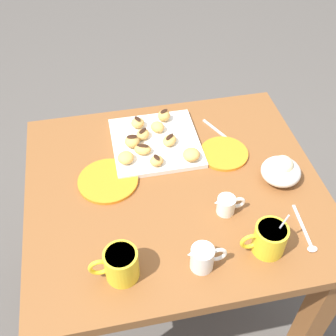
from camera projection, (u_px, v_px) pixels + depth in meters
name	position (u px, v px, depth m)	size (l,w,h in m)	color
ground_plane	(173.00, 297.00, 1.79)	(8.00, 8.00, 0.00)	#514C47
dining_table	(174.00, 213.00, 1.39)	(0.89, 0.80, 0.70)	brown
pastry_plate_square	(156.00, 143.00, 1.41)	(0.28, 0.28, 0.02)	white
coffee_mug_yellow_left	(269.00, 238.00, 1.10)	(0.12, 0.09, 0.13)	yellow
coffee_mug_yellow_right	(120.00, 264.00, 1.04)	(0.12, 0.09, 0.09)	yellow
cream_pitcher_white	(203.00, 257.00, 1.07)	(0.10, 0.06, 0.07)	white
ice_cream_bowl	(281.00, 170.00, 1.28)	(0.12, 0.12, 0.09)	white
chocolate_sauce_pitcher	(227.00, 204.00, 1.20)	(0.09, 0.05, 0.06)	white
saucer_orange_left	(108.00, 181.00, 1.30)	(0.18, 0.18, 0.01)	orange
saucer_orange_right	(224.00, 153.00, 1.38)	(0.16, 0.16, 0.01)	orange
loose_spoon_near_saucer	(306.00, 234.00, 1.16)	(0.03, 0.16, 0.01)	silver
loose_spoon_by_plate	(223.00, 135.00, 1.45)	(0.08, 0.15, 0.01)	silver
beignet_0	(143.00, 149.00, 1.36)	(0.05, 0.04, 0.03)	#DBA351
chocolate_drizzle_0	(143.00, 146.00, 1.35)	(0.04, 0.01, 0.01)	black
beignet_1	(132.00, 141.00, 1.38)	(0.05, 0.05, 0.04)	#DBA351
chocolate_drizzle_1	(132.00, 137.00, 1.36)	(0.03, 0.02, 0.01)	black
beignet_2	(170.00, 140.00, 1.39)	(0.05, 0.04, 0.03)	#DBA351
chocolate_drizzle_2	(170.00, 137.00, 1.38)	(0.04, 0.01, 0.01)	black
beignet_3	(164.00, 116.00, 1.47)	(0.04, 0.04, 0.04)	#DBA351
chocolate_drizzle_3	(164.00, 111.00, 1.45)	(0.03, 0.01, 0.01)	black
beignet_4	(143.00, 134.00, 1.41)	(0.05, 0.04, 0.03)	#DBA351
chocolate_drizzle_4	(143.00, 131.00, 1.40)	(0.03, 0.01, 0.01)	black
beignet_5	(157.00, 161.00, 1.32)	(0.04, 0.04, 0.03)	#DBA351
chocolate_drizzle_5	(157.00, 157.00, 1.31)	(0.03, 0.02, 0.01)	black
beignet_6	(138.00, 123.00, 1.45)	(0.04, 0.05, 0.03)	#DBA351
chocolate_drizzle_6	(137.00, 119.00, 1.43)	(0.03, 0.02, 0.01)	black
beignet_7	(157.00, 127.00, 1.43)	(0.04, 0.05, 0.03)	#DBA351
beignet_8	(126.00, 158.00, 1.33)	(0.05, 0.05, 0.03)	#DBA351
beignet_9	(191.00, 155.00, 1.34)	(0.05, 0.06, 0.03)	#DBA351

